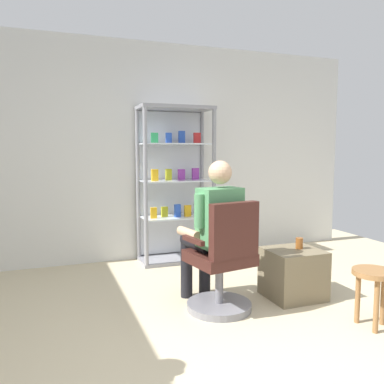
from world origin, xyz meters
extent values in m
cube|color=silver|center=(0.00, 3.00, 1.35)|extent=(6.00, 0.10, 2.70)
cylinder|color=gray|center=(-0.02, 2.50, 0.95)|extent=(0.05, 0.05, 1.90)
cylinder|color=gray|center=(0.82, 2.50, 0.95)|extent=(0.05, 0.05, 1.90)
cylinder|color=gray|center=(-0.02, 2.90, 0.95)|extent=(0.05, 0.05, 1.90)
cylinder|color=gray|center=(0.82, 2.90, 0.95)|extent=(0.05, 0.05, 1.90)
cube|color=gray|center=(0.40, 2.70, 1.88)|extent=(0.90, 0.45, 0.04)
cube|color=gray|center=(0.40, 2.70, 0.02)|extent=(0.90, 0.45, 0.04)
cube|color=silver|center=(0.40, 2.92, 0.95)|extent=(0.84, 0.02, 1.80)
cube|color=silver|center=(0.40, 2.70, 0.55)|extent=(0.82, 0.39, 0.02)
cube|color=gold|center=(0.11, 2.66, 0.62)|extent=(0.08, 0.05, 0.13)
cube|color=#999919|center=(0.26, 2.72, 0.62)|extent=(0.08, 0.05, 0.12)
cube|color=#264CB2|center=(0.41, 2.65, 0.64)|extent=(0.08, 0.05, 0.16)
cube|color=gold|center=(0.54, 2.65, 0.63)|extent=(0.09, 0.05, 0.14)
cube|color=silver|center=(0.69, 2.73, 0.63)|extent=(0.08, 0.04, 0.14)
cube|color=silver|center=(0.40, 2.70, 1.00)|extent=(0.82, 0.39, 0.02)
cube|color=gold|center=(0.13, 2.69, 1.08)|extent=(0.08, 0.05, 0.14)
cube|color=#999919|center=(0.32, 2.72, 1.08)|extent=(0.08, 0.05, 0.14)
cube|color=purple|center=(0.49, 2.74, 1.07)|extent=(0.09, 0.06, 0.13)
cube|color=purple|center=(0.67, 2.74, 1.08)|extent=(0.09, 0.05, 0.14)
cube|color=silver|center=(0.40, 2.70, 1.45)|extent=(0.82, 0.39, 0.02)
cube|color=#268C4C|center=(0.13, 2.67, 1.52)|extent=(0.09, 0.04, 0.12)
cube|color=#264CB2|center=(0.31, 2.69, 1.52)|extent=(0.07, 0.04, 0.12)
cube|color=#264CB2|center=(0.49, 2.72, 1.53)|extent=(0.08, 0.04, 0.15)
cube|color=red|center=(0.66, 2.65, 1.52)|extent=(0.09, 0.04, 0.13)
cylinder|color=slate|center=(0.28, 1.12, 0.03)|extent=(0.56, 0.56, 0.06)
cylinder|color=slate|center=(0.28, 1.12, 0.24)|extent=(0.07, 0.07, 0.41)
cube|color=#3F1E19|center=(0.28, 1.12, 0.46)|extent=(0.55, 0.55, 0.10)
cube|color=#3F1E19|center=(0.32, 0.91, 0.73)|extent=(0.45, 0.15, 0.45)
cube|color=#3F1E19|center=(0.54, 1.16, 0.64)|extent=(0.09, 0.30, 0.04)
cube|color=#3F1E19|center=(0.02, 1.07, 0.64)|extent=(0.09, 0.30, 0.04)
cylinder|color=black|center=(0.35, 1.33, 0.56)|extent=(0.21, 0.42, 0.14)
cylinder|color=black|center=(0.31, 1.53, 0.28)|extent=(0.11, 0.11, 0.56)
cylinder|color=black|center=(0.15, 1.30, 0.56)|extent=(0.21, 0.42, 0.14)
cylinder|color=black|center=(0.11, 1.49, 0.28)|extent=(0.11, 0.11, 0.56)
cube|color=#4C8C59|center=(0.28, 1.12, 0.81)|extent=(0.39, 0.28, 0.50)
sphere|color=tan|center=(0.28, 1.12, 1.19)|extent=(0.20, 0.20, 0.20)
cylinder|color=#4C8C59|center=(0.48, 1.15, 0.88)|extent=(0.09, 0.09, 0.28)
cylinder|color=tan|center=(0.45, 1.33, 0.66)|extent=(0.13, 0.31, 0.08)
cylinder|color=#4C8C59|center=(0.08, 1.08, 0.88)|extent=(0.09, 0.09, 0.28)
cylinder|color=tan|center=(0.05, 1.26, 0.66)|extent=(0.13, 0.31, 0.08)
cube|color=#72664C|center=(1.05, 1.14, 0.23)|extent=(0.49, 0.46, 0.46)
cylinder|color=brown|center=(1.11, 1.15, 0.51)|extent=(0.07, 0.07, 0.10)
cylinder|color=olive|center=(1.26, 0.40, 0.43)|extent=(0.32, 0.32, 0.04)
cylinder|color=olive|center=(1.37, 0.40, 0.21)|extent=(0.04, 0.04, 0.41)
cylinder|color=olive|center=(1.21, 0.49, 0.21)|extent=(0.04, 0.04, 0.41)
cylinder|color=olive|center=(1.21, 0.30, 0.21)|extent=(0.04, 0.04, 0.41)
camera|label=1|loc=(-1.09, -1.90, 1.38)|focal=37.01mm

